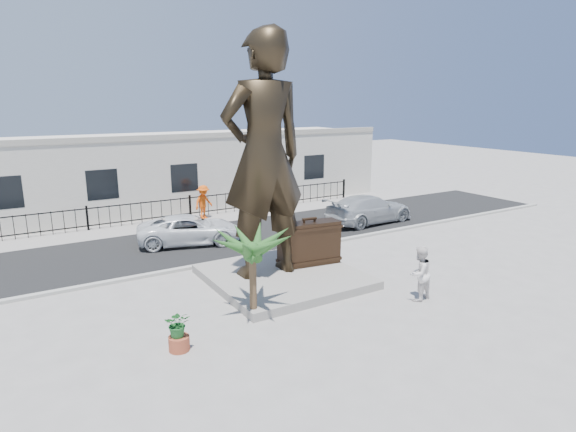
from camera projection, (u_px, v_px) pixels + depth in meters
name	position (u px, v px, depth m)	size (l,w,h in m)	color
ground	(317.00, 291.00, 16.89)	(100.00, 100.00, 0.00)	#9E9991
street	(225.00, 237.00, 23.55)	(40.00, 7.00, 0.01)	black
curb	(258.00, 255.00, 20.62)	(40.00, 0.25, 0.12)	#A5A399
far_sidewalk	(196.00, 220.00, 26.88)	(40.00, 2.50, 0.02)	#9E9991
plinth	(283.00, 277.00, 17.85)	(5.20, 5.20, 0.30)	gray
fence	(190.00, 207.00, 27.40)	(22.00, 0.10, 1.20)	black
building	(166.00, 170.00, 30.53)	(28.00, 7.00, 4.40)	silver
statue	(264.00, 156.00, 16.80)	(3.15, 2.06, 8.63)	black
suitcase	(309.00, 243.00, 18.59)	(2.39, 0.76, 1.69)	black
tourist	(419.00, 273.00, 15.95)	(0.90, 0.70, 1.86)	white
car_white	(190.00, 230.00, 22.37)	(2.20, 4.78, 1.33)	white
car_silver	(369.00, 209.00, 26.20)	(2.12, 5.22, 1.52)	#AFB2B3
worker	(204.00, 202.00, 27.01)	(1.23, 0.71, 1.90)	#EE520C
palm_tree	(254.00, 317.00, 14.84)	(1.80, 1.80, 3.20)	#24511D
planter	(179.00, 343.00, 12.83)	(0.56, 0.56, 0.40)	#A2462B
shrub	(178.00, 324.00, 12.70)	(0.67, 0.58, 0.74)	#1F5F26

